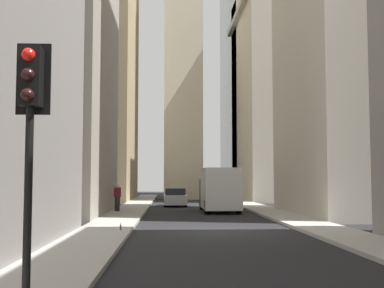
% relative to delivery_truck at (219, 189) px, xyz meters
% --- Properties ---
extents(ground_plane, '(135.00, 135.00, 0.00)m').
position_rel_delivery_truck_xyz_m(ground_plane, '(-12.48, 1.40, -1.46)').
color(ground_plane, black).
extents(sidewalk_right, '(90.00, 2.20, 0.14)m').
position_rel_delivery_truck_xyz_m(sidewalk_right, '(-12.48, 5.90, -1.39)').
color(sidewalk_right, '#A8A399').
rests_on(sidewalk_right, ground_plane).
extents(sidewalk_left, '(90.00, 2.20, 0.14)m').
position_rel_delivery_truck_xyz_m(sidewalk_left, '(-12.48, -3.10, -1.39)').
color(sidewalk_left, '#A8A399').
rests_on(sidewalk_left, ground_plane).
extents(building_left_far, '(14.48, 10.50, 22.63)m').
position_rel_delivery_truck_xyz_m(building_left_far, '(18.63, -9.19, 9.86)').
color(building_left_far, beige).
rests_on(building_left_far, ground_plane).
extents(building_right_far, '(15.45, 10.00, 32.09)m').
position_rel_delivery_truck_xyz_m(building_right_far, '(18.21, 12.00, 14.58)').
color(building_right_far, '#9E8966').
rests_on(building_right_far, ground_plane).
extents(building_right_midfar, '(12.13, 10.00, 24.30)m').
position_rel_delivery_truck_xyz_m(building_right_midfar, '(-3.24, 12.00, 10.69)').
color(building_right_midfar, gray).
rests_on(building_right_midfar, ground_plane).
extents(church_spire, '(4.58, 4.58, 38.22)m').
position_rel_delivery_truck_xyz_m(church_spire, '(21.69, 1.77, 18.48)').
color(church_spire, beige).
rests_on(church_spire, ground_plane).
extents(delivery_truck, '(6.46, 2.25, 2.84)m').
position_rel_delivery_truck_xyz_m(delivery_truck, '(0.00, 0.00, 0.00)').
color(delivery_truck, silver).
rests_on(delivery_truck, ground_plane).
extents(sedan_white, '(4.30, 1.78, 1.42)m').
position_rel_delivery_truck_xyz_m(sedan_white, '(6.98, 2.80, -0.80)').
color(sedan_white, silver).
rests_on(sedan_white, ground_plane).
extents(traffic_light_foreground, '(0.43, 0.52, 4.06)m').
position_rel_delivery_truck_xyz_m(traffic_light_foreground, '(-25.51, 5.39, 1.66)').
color(traffic_light_foreground, black).
rests_on(traffic_light_foreground, sidewalk_right).
extents(pedestrian, '(0.26, 0.44, 1.74)m').
position_rel_delivery_truck_xyz_m(pedestrian, '(-1.37, 6.56, -0.37)').
color(pedestrian, black).
rests_on(pedestrian, sidewalk_right).
extents(discarded_bottle, '(0.07, 0.07, 0.27)m').
position_rel_delivery_truck_xyz_m(discarded_bottle, '(-13.23, 5.20, -1.21)').
color(discarded_bottle, brown).
rests_on(discarded_bottle, sidewalk_right).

